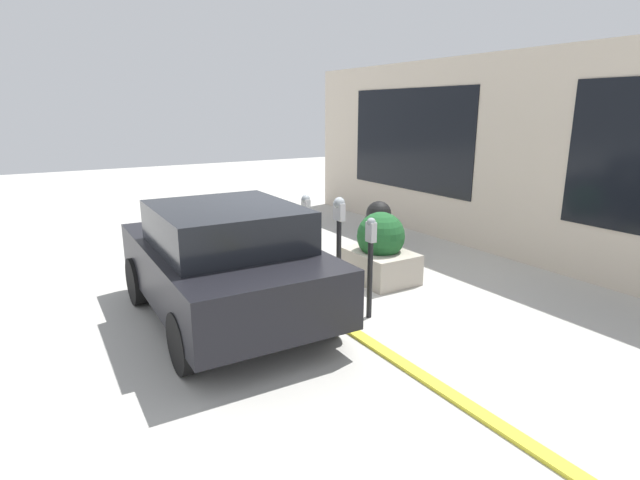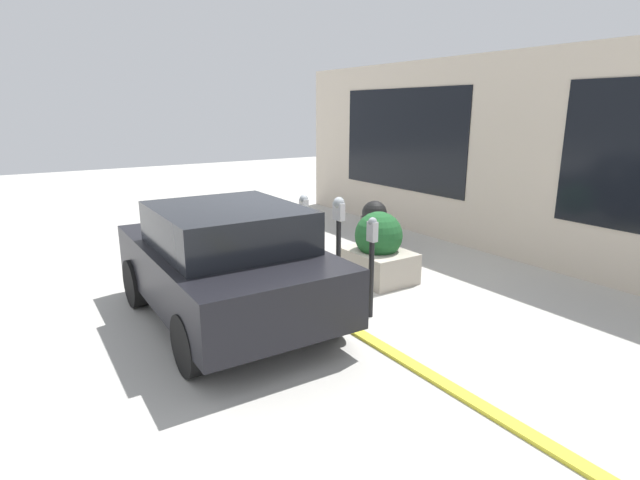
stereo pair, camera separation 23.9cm
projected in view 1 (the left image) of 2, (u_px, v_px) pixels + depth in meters
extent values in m
plane|color=beige|center=(312.00, 303.00, 7.49)|extent=(40.00, 40.00, 0.00)
cube|color=gold|center=(308.00, 302.00, 7.45)|extent=(13.50, 0.16, 0.04)
cube|color=beige|center=(520.00, 158.00, 9.24)|extent=(13.50, 0.15, 3.86)
cube|color=black|center=(408.00, 140.00, 11.66)|extent=(4.05, 0.02, 2.32)
cylinder|color=black|center=(370.00, 280.00, 6.83)|extent=(0.07, 0.07, 1.09)
cube|color=#B7B7BC|center=(371.00, 232.00, 6.66)|extent=(0.14, 0.09, 0.27)
sphere|color=gray|center=(371.00, 222.00, 6.63)|extent=(0.12, 0.12, 0.12)
cylinder|color=black|center=(339.00, 260.00, 7.54)|extent=(0.07, 0.07, 1.22)
cube|color=#B7B7BC|center=(339.00, 212.00, 7.35)|extent=(0.20, 0.09, 0.26)
sphere|color=gray|center=(339.00, 203.00, 7.32)|extent=(0.17, 0.17, 0.17)
cylinder|color=black|center=(306.00, 248.00, 8.36)|extent=(0.06, 0.06, 1.12)
cube|color=#B7B7BC|center=(306.00, 207.00, 8.18)|extent=(0.16, 0.09, 0.27)
sphere|color=gray|center=(306.00, 199.00, 8.15)|extent=(0.14, 0.14, 0.14)
cube|color=#B2A899|center=(380.00, 266.00, 8.42)|extent=(1.18, 0.88, 0.51)
sphere|color=#1E5628|center=(381.00, 236.00, 8.29)|extent=(0.80, 0.80, 0.80)
cube|color=black|center=(224.00, 269.00, 6.78)|extent=(3.84, 2.04, 0.72)
cube|color=black|center=(226.00, 226.00, 6.49)|extent=(2.01, 1.77, 0.54)
cylinder|color=black|center=(252.00, 262.00, 8.30)|extent=(0.70, 0.24, 0.70)
cylinder|color=black|center=(139.00, 281.00, 7.39)|extent=(0.70, 0.24, 0.70)
cylinder|color=black|center=(326.00, 309.00, 6.35)|extent=(0.70, 0.24, 0.70)
cylinder|color=black|center=(185.00, 342.00, 5.44)|extent=(0.70, 0.24, 0.70)
cylinder|color=#514C47|center=(378.00, 237.00, 9.71)|extent=(0.54, 0.54, 0.80)
sphere|color=black|center=(379.00, 214.00, 9.59)|extent=(0.48, 0.48, 0.48)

